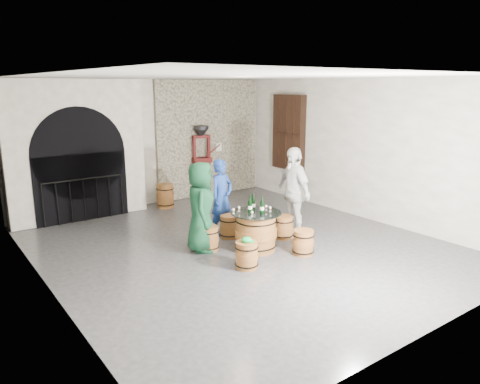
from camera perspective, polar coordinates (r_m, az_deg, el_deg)
ground at (r=8.92m, az=-0.05°, el=-6.73°), size 8.00×8.00×0.00m
wall_back at (r=11.94m, az=-11.47°, el=6.04°), size 8.00×0.00×8.00m
wall_front at (r=5.84m, az=23.70°, el=-2.29°), size 8.00×0.00×8.00m
wall_left at (r=7.08m, az=-23.62°, el=0.30°), size 0.00×8.00×8.00m
wall_right at (r=10.91m, az=15.05°, el=5.19°), size 0.00×8.00×8.00m
ceiling at (r=8.38m, az=-0.05°, el=14.29°), size 8.00×8.00×0.00m
stone_facing_panel at (r=12.74m, az=-3.95°, el=6.72°), size 3.20×0.12×3.18m
arched_opening at (r=11.04m, az=-19.89°, el=4.85°), size 3.10×0.60×3.19m
shuttered_window at (r=12.45m, az=6.10°, el=7.44°), size 0.23×1.10×2.00m
barrel_table at (r=8.58m, az=2.01°, el=-4.96°), size 0.96×0.96×0.74m
barrel_stool_left at (r=8.63m, az=-3.99°, el=-5.84°), size 0.41×0.41×0.47m
barrel_stool_far at (r=9.32m, az=-1.34°, el=-4.34°), size 0.41×0.41×0.47m
barrel_stool_right at (r=9.31m, az=5.49°, el=-4.42°), size 0.41×0.41×0.47m
barrel_stool_near_right at (r=8.48m, az=7.94°, el=-6.29°), size 0.41×0.41×0.47m
barrel_stool_near_left at (r=7.80m, az=0.84°, el=-7.93°), size 0.41×0.41×0.47m
green_cap at (r=7.71m, az=0.87°, el=-6.03°), size 0.23×0.18×0.10m
person_green at (r=8.46m, az=-4.93°, el=-1.89°), size 0.89×0.99×1.69m
person_blue at (r=9.39m, az=-2.32°, el=-0.66°), size 0.65×0.50×1.58m
person_white at (r=9.37m, az=6.70°, el=0.05°), size 0.63×1.14×1.84m
wine_bottle_left at (r=8.41m, az=1.28°, el=-1.75°), size 0.08×0.08×0.32m
wine_bottle_center at (r=8.36m, az=2.78°, el=-1.85°), size 0.08×0.08×0.32m
wine_bottle_right at (r=8.57m, az=1.67°, el=-1.46°), size 0.08×0.08×0.32m
tasting_glass_a at (r=8.21m, az=1.52°, el=-2.73°), size 0.05×0.05×0.10m
tasting_glass_b at (r=8.61m, az=3.30°, el=-1.97°), size 0.05×0.05×0.10m
tasting_glass_c at (r=8.52m, az=-0.13°, el=-2.13°), size 0.05×0.05×0.10m
tasting_glass_d at (r=8.69m, az=1.78°, el=-1.82°), size 0.05×0.05×0.10m
tasting_glass_e at (r=8.53m, az=3.81°, el=-2.14°), size 0.05×0.05×0.10m
tasting_glass_f at (r=8.38m, az=-0.82°, el=-2.40°), size 0.05×0.05×0.10m
side_barrel at (r=11.70m, az=-9.36°, el=-0.48°), size 0.46×0.46×0.61m
corking_press at (r=12.40m, az=-4.82°, el=4.45°), size 0.83×0.52×1.99m
control_box at (r=12.84m, az=-2.79°, el=5.66°), size 0.18×0.10×0.22m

